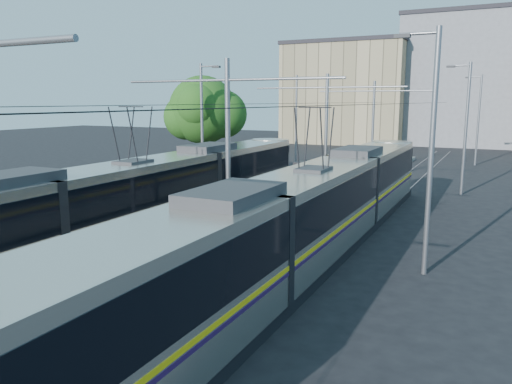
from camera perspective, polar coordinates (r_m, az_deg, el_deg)
The scene contains 13 objects.
ground at distance 14.17m, azimuth -19.64°, elevation -14.08°, with size 160.00×160.00×0.00m, color black.
platform at distance 28.07m, azimuth 5.91°, elevation -1.13°, with size 4.00×50.00×0.30m, color gray.
tactile_strip_left at distance 28.57m, azimuth 3.18°, elevation -0.57°, with size 0.70×50.00×0.01m, color gray.
tactile_strip_right at distance 27.59m, azimuth 8.73°, elevation -1.07°, with size 0.70×50.00×0.01m, color gray.
rails at distance 28.10m, azimuth 5.90°, elevation -1.40°, with size 8.71×70.00×0.03m.
tram_left at distance 20.70m, azimuth -13.67°, elevation -1.10°, with size 2.43×28.31×5.50m.
tram_right at distance 18.02m, azimuth 6.50°, elevation -2.08°, with size 2.43×29.70×5.50m.
catenary at distance 24.89m, azimuth 3.79°, elevation 7.59°, with size 9.20×70.00×7.00m.
street_lamps at distance 31.34m, azimuth 8.61°, elevation 7.44°, with size 15.18×38.22×8.00m.
shelter at distance 27.40m, azimuth 5.17°, elevation 1.33°, with size 0.68×1.02×2.16m.
tree at distance 34.64m, azimuth -5.50°, elevation 9.17°, with size 5.11×4.73×7.43m.
building_left at distance 71.54m, azimuth 10.59°, elevation 11.06°, with size 16.32×12.24×13.56m.
building_centre at distance 72.96m, azimuth 23.96°, elevation 11.58°, with size 18.36×14.28×16.70m.
Camera 1 is at (9.49, -8.83, 5.72)m, focal length 35.00 mm.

